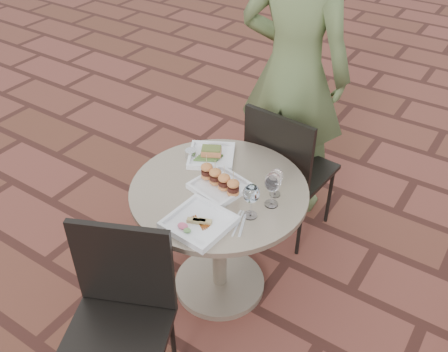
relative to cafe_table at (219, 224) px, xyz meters
The scene contains 13 objects.
ground 0.51m from the cafe_table, 168.61° to the right, with size 60.00×60.00×0.00m, color brown.
cafe_table is the anchor object (origin of this frame).
chair_far 0.60m from the cafe_table, 82.52° to the left, with size 0.47×0.47×0.93m.
chair_near 0.73m from the cafe_table, 91.81° to the right, with size 0.58×0.58×0.93m.
diner 1.05m from the cafe_table, 95.15° to the left, with size 0.70×0.46×1.92m, color #516336.
plate_salmon 0.38m from the cafe_table, 133.04° to the left, with size 0.33×0.33×0.07m.
plate_sliders 0.28m from the cafe_table, 34.63° to the left, with size 0.29×0.29×0.16m.
plate_tuna 0.39m from the cafe_table, 74.94° to the right, with size 0.29×0.29×0.03m.
wine_glass_right 0.45m from the cafe_table, 20.51° to the right, with size 0.08×0.08×0.18m.
wine_glass_mid 0.45m from the cafe_table, 23.47° to the left, with size 0.07×0.07×0.15m.
wine_glass_far 0.47m from the cafe_table, ahead, with size 0.08×0.08×0.19m.
steel_ramekin 0.41m from the cafe_table, 153.43° to the left, with size 0.06×0.06×0.05m, color silver.
cutlery_set 0.37m from the cafe_table, 37.51° to the right, with size 0.08×0.18×0.00m, color silver, non-canonical shape.
Camera 1 is at (1.27, -1.57, 2.29)m, focal length 40.00 mm.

